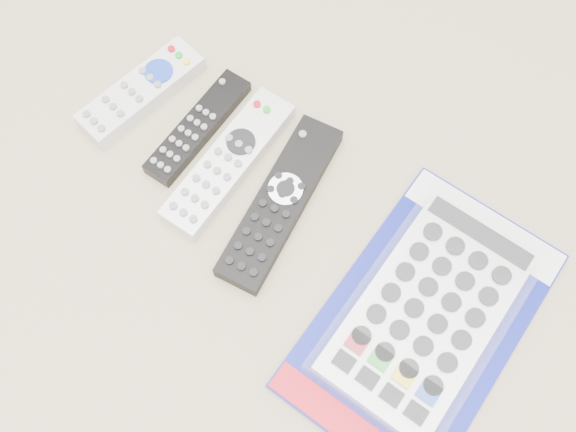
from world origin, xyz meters
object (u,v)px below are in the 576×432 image
Objects in this scene: remote_large_black at (280,202)px; remote_silver_dvd at (229,162)px; remote_slim_black at (198,127)px; jumbo_remote_packaged at (428,312)px; remote_small_grey at (141,92)px.

remote_silver_dvd is at bearing 166.73° from remote_large_black.
jumbo_remote_packaged is at bearing -7.44° from remote_slim_black.
jumbo_remote_packaged reaches higher than remote_silver_dvd.
remote_silver_dvd is at bearing 176.03° from jumbo_remote_packaged.
remote_small_grey reaches higher than remote_large_black.
remote_slim_black is 0.74× the size of remote_large_black.
remote_large_black reaches higher than remote_slim_black.
remote_small_grey is at bearing 166.28° from remote_large_black.
remote_large_black is (0.14, -0.03, 0.00)m from remote_slim_black.
remote_small_grey is 0.14m from remote_silver_dvd.
remote_large_black is 0.71× the size of jumbo_remote_packaged.
remote_small_grey is 0.09m from remote_slim_black.
remote_silver_dvd is at bearing -16.39° from remote_slim_black.
remote_small_grey is 0.77× the size of remote_large_black.
remote_small_grey is 0.55× the size of jumbo_remote_packaged.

